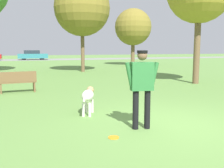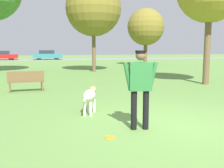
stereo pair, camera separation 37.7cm
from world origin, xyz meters
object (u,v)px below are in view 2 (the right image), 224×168
at_px(dog, 90,96).
at_px(parked_car_red, 2,55).
at_px(parked_car_teal, 47,55).
at_px(tree_far_right, 146,27).
at_px(park_bench, 26,81).
at_px(person, 140,83).
at_px(tree_mid_center, 93,8).
at_px(frisbee, 110,137).

height_order(dog, parked_car_red, parked_car_red).
height_order(dog, parked_car_teal, parked_car_teal).
xyz_separation_m(tree_far_right, park_bench, (-10.81, -13.89, -3.36)).
height_order(person, parked_car_teal, person).
bearing_deg(dog, tree_far_right, -3.74).
relative_size(tree_mid_center, parked_car_teal, 1.55).
height_order(dog, tree_far_right, tree_far_right).
xyz_separation_m(tree_mid_center, tree_far_right, (6.41, 5.66, -0.77)).
xyz_separation_m(parked_car_red, park_bench, (4.92, -30.26, -0.22)).
bearing_deg(parked_car_red, parked_car_teal, -2.79).
bearing_deg(dog, person, -131.21).
distance_m(tree_mid_center, tree_far_right, 8.59).
distance_m(person, tree_mid_center, 14.56).
xyz_separation_m(frisbee, parked_car_red, (-6.78, 36.40, 0.66)).
bearing_deg(tree_far_right, frisbee, -114.07).
relative_size(frisbee, parked_car_red, 0.05).
distance_m(frisbee, parked_car_teal, 35.98).
height_order(person, park_bench, person).
bearing_deg(dog, tree_mid_center, 11.02).
bearing_deg(person, parked_car_red, 110.80).
bearing_deg(tree_mid_center, parked_car_teal, 97.55).
distance_m(dog, tree_far_right, 20.42).
height_order(frisbee, tree_far_right, tree_far_right).
height_order(person, tree_mid_center, tree_mid_center).
relative_size(frisbee, parked_car_teal, 0.05).
bearing_deg(frisbee, tree_far_right, 65.93).
bearing_deg(parked_car_teal, tree_far_right, -60.44).
bearing_deg(tree_far_right, parked_car_teal, 120.19).
xyz_separation_m(parked_car_red, parked_car_teal, (6.46, -0.43, 0.03)).
xyz_separation_m(frisbee, tree_mid_center, (2.54, 14.37, 4.57)).
xyz_separation_m(person, dog, (-0.80, 1.63, -0.53)).
relative_size(dog, tree_mid_center, 0.17).
distance_m(person, parked_car_red, 36.81).
distance_m(dog, tree_mid_center, 13.29).
height_order(dog, frisbee, dog).
xyz_separation_m(tree_far_right, parked_car_teal, (-9.27, 15.94, -3.11)).
height_order(tree_mid_center, parked_car_teal, tree_mid_center).
bearing_deg(person, tree_mid_center, 91.76).
height_order(frisbee, parked_car_red, parked_car_red).
xyz_separation_m(parked_car_teal, park_bench, (-1.54, -29.83, -0.25)).
relative_size(parked_car_red, parked_car_teal, 1.01).
bearing_deg(tree_mid_center, dog, -101.71).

